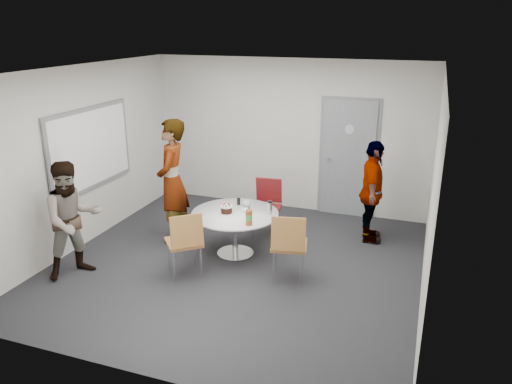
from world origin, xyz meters
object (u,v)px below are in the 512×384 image
at_px(chair_near_left, 185,239).
at_px(chair_far, 267,201).
at_px(person_main, 172,181).
at_px(chair_near_right, 289,241).
at_px(door, 348,159).
at_px(whiteboard, 91,148).
at_px(person_right, 372,192).
at_px(table, 236,219).
at_px(person_left, 73,220).

distance_m(chair_near_left, chair_far, 1.86).
distance_m(chair_far, person_main, 1.54).
bearing_deg(chair_far, chair_near_right, 112.45).
relative_size(door, person_main, 1.10).
height_order(whiteboard, person_right, whiteboard).
bearing_deg(whiteboard, person_main, 13.05).
bearing_deg(chair_near_right, table, 138.30).
xyz_separation_m(door, chair_near_left, (-1.60, -3.07, -0.45)).
bearing_deg(door, chair_near_left, -117.53).
bearing_deg(person_main, person_right, 93.30).
bearing_deg(person_right, table, 115.09).
relative_size(table, person_main, 0.66).
relative_size(person_left, person_right, 0.99).
relative_size(whiteboard, person_left, 1.19).
bearing_deg(person_left, chair_far, -8.93).
height_order(door, person_main, door).
xyz_separation_m(person_main, person_left, (-0.70, -1.46, -0.17)).
height_order(table, person_left, person_left).
height_order(whiteboard, chair_far, whiteboard).
xyz_separation_m(table, person_right, (1.78, 1.18, 0.23)).
bearing_deg(chair_far, person_right, -175.59).
xyz_separation_m(chair_near_right, person_left, (-2.77, -0.74, 0.21)).
bearing_deg(chair_near_right, whiteboard, 160.17).
bearing_deg(person_left, chair_near_left, -40.98).
xyz_separation_m(door, person_left, (-3.05, -3.46, -0.23)).
bearing_deg(chair_near_right, chair_far, 106.08).
height_order(door, chair_far, door).
distance_m(door, whiteboard, 4.25).
bearing_deg(person_main, whiteboard, -92.54).
xyz_separation_m(chair_far, person_left, (-2.00, -2.16, 0.24)).
height_order(door, person_left, door).
bearing_deg(door, chair_near_right, -95.84).
bearing_deg(chair_near_left, person_main, 84.60).
xyz_separation_m(chair_far, person_right, (1.59, 0.29, 0.24)).
bearing_deg(chair_far, person_main, 22.65).
xyz_separation_m(whiteboard, table, (2.33, 0.10, -0.88)).
xyz_separation_m(chair_near_left, person_left, (-1.45, -0.39, 0.22)).
bearing_deg(table, chair_near_right, -29.56).
relative_size(chair_far, person_right, 0.57).
xyz_separation_m(table, person_left, (-1.82, -1.28, 0.23)).
bearing_deg(chair_far, table, 72.44).
xyz_separation_m(whiteboard, person_main, (1.21, 0.28, -0.49)).
height_order(table, chair_near_left, chair_near_left).
bearing_deg(chair_far, door, -134.67).
xyz_separation_m(table, person_main, (-1.12, 0.18, 0.39)).
height_order(chair_near_left, chair_far, chair_near_left).
bearing_deg(table, chair_far, 78.22).
bearing_deg(chair_far, chair_near_left, 66.89).
distance_m(door, person_main, 3.09).
relative_size(table, chair_near_right, 1.31).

